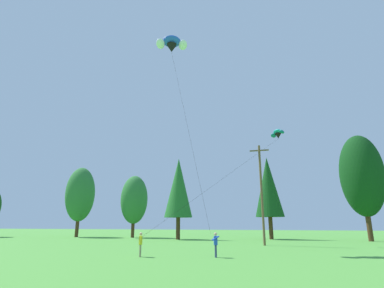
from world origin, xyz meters
name	(u,v)px	position (x,y,z in m)	size (l,w,h in m)	color
treeline_tree_b	(80,194)	(-27.22, 47.78, 7.56)	(5.17, 5.17, 12.49)	#472D19
treeline_tree_c	(134,200)	(-16.62, 48.46, 6.42)	(4.67, 4.67, 10.61)	#472D19
treeline_tree_d	(179,188)	(-7.22, 44.66, 7.82)	(4.35, 4.35, 12.48)	#472D19
treeline_tree_e	(268,187)	(6.45, 48.83, 8.01)	(4.41, 4.41, 12.79)	#472D19
treeline_tree_f	(362,175)	(19.54, 46.68, 8.99)	(5.81, 5.81, 14.85)	#472D19
utility_pole	(262,191)	(5.94, 34.73, 5.91)	(2.20, 0.26, 11.29)	brown
kite_flyer_near	(141,242)	(-2.27, 20.41, 0.99)	(0.40, 0.60, 1.69)	gray
kite_flyer_mid	(216,243)	(3.06, 21.46, 1.00)	(0.66, 0.69, 1.69)	navy
parafoil_kite_high_teal	(278,134)	(8.20, 35.59, 12.81)	(11.59, 16.41, 12.25)	teal
parafoil_kite_mid_blue_white	(172,44)	(-2.68, 27.44, 21.82)	(7.18, 7.24, 21.19)	blue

